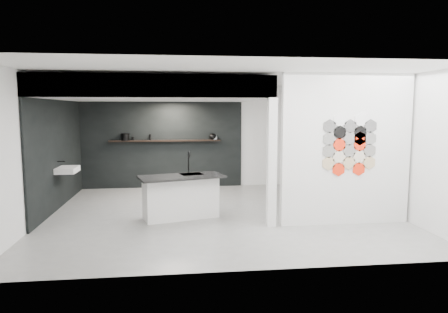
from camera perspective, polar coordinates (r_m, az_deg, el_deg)
floor at (r=8.36m, az=-0.44°, el=-8.14°), size 7.00×6.00×0.01m
partition_panel at (r=7.72m, az=17.04°, el=0.94°), size 2.45×0.15×2.80m
bay_clad_back at (r=11.05m, az=-8.87°, el=1.64°), size 4.40×0.04×2.35m
bay_clad_left at (r=9.44m, az=-22.59°, el=0.35°), size 0.04×4.00×2.35m
bulkhead at (r=9.05m, az=-9.49°, el=9.24°), size 4.40×4.00×0.40m
corner_column at (r=7.30m, az=6.83°, el=-0.91°), size 0.16×0.16×2.35m
fascia_beam at (r=7.13m, az=-10.22°, el=9.92°), size 4.40×0.16×0.40m
wall_basin at (r=9.23m, az=-21.46°, el=-1.77°), size 0.40×0.60×0.12m
display_shelf at (r=10.93m, az=-8.38°, el=2.25°), size 3.00×0.15×0.04m
kitchen_island at (r=7.96m, az=-6.18°, el=-5.64°), size 1.76×1.12×1.31m
stockpot at (r=11.01m, az=-13.92°, el=2.74°), size 0.29×0.29×0.18m
kettle at (r=10.96m, az=-1.61°, el=2.89°), size 0.25×0.25×0.17m
glass_bowl at (r=10.97m, az=-1.32°, el=2.68°), size 0.14×0.14×0.09m
glass_vase at (r=10.97m, az=-1.32°, el=2.78°), size 0.12×0.12×0.13m
bottle_dark at (r=10.94m, az=-10.54°, el=2.73°), size 0.07×0.07×0.16m
utensil_cup at (r=10.99m, az=-12.90°, el=2.52°), size 0.08×0.08×0.09m
hex_tile_cluster at (r=7.65m, az=17.56°, el=1.66°), size 1.04×0.02×1.16m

